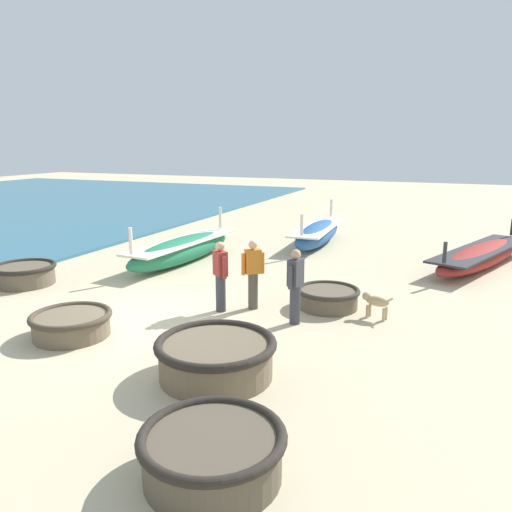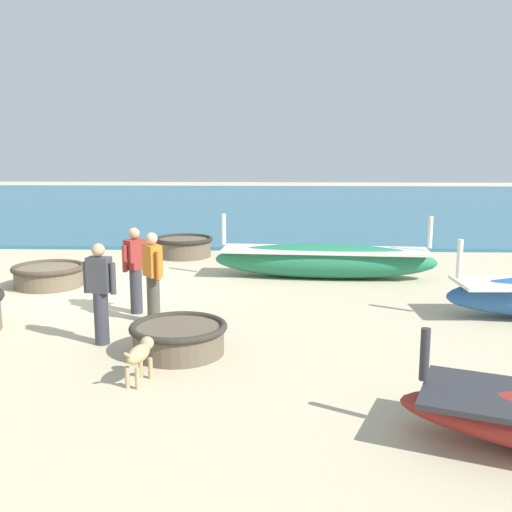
{
  "view_description": "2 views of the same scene",
  "coord_description": "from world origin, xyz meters",
  "px_view_note": "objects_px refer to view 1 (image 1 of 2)",
  "views": [
    {
      "loc": [
        5.83,
        -8.22,
        3.67
      ],
      "look_at": [
        1.0,
        3.55,
        0.75
      ],
      "focal_mm": 35.0,
      "sensor_mm": 36.0,
      "label": 1
    },
    {
      "loc": [
        11.59,
        3.81,
        2.99
      ],
      "look_at": [
        0.36,
        3.36,
        0.94
      ],
      "focal_mm": 42.0,
      "sensor_mm": 36.0,
      "label": 2
    }
  ],
  "objects_px": {
    "long_boat_white_hull": "(318,233)",
    "fisherman_standing_left": "(253,272)",
    "coracle_far_right": "(71,323)",
    "dog": "(375,302)",
    "fisherman_standing_right": "(295,285)",
    "fisherman_hauling": "(220,275)",
    "long_boat_blue_hull": "(481,255)",
    "coracle_front_left": "(25,274)",
    "coracle_tilted": "(328,297)",
    "long_boat_ochre_hull": "(182,249)",
    "coracle_weathered": "(216,356)",
    "coracle_beside_post": "(212,452)"
  },
  "relations": [
    {
      "from": "long_boat_white_hull",
      "to": "fisherman_standing_left",
      "type": "relative_size",
      "value": 3.17
    },
    {
      "from": "coracle_far_right",
      "to": "dog",
      "type": "distance_m",
      "value": 6.16
    },
    {
      "from": "coracle_far_right",
      "to": "fisherman_standing_right",
      "type": "xyz_separation_m",
      "value": [
        3.77,
        2.29,
        0.58
      ]
    },
    {
      "from": "fisherman_hauling",
      "to": "long_boat_blue_hull",
      "type": "bearing_deg",
      "value": 50.8
    },
    {
      "from": "coracle_far_right",
      "to": "coracle_front_left",
      "type": "height_order",
      "value": "coracle_front_left"
    },
    {
      "from": "coracle_front_left",
      "to": "fisherman_standing_right",
      "type": "distance_m",
      "value": 7.48
    },
    {
      "from": "long_boat_blue_hull",
      "to": "coracle_tilted",
      "type": "bearing_deg",
      "value": -120.84
    },
    {
      "from": "fisherman_standing_right",
      "to": "dog",
      "type": "bearing_deg",
      "value": 32.38
    },
    {
      "from": "long_boat_ochre_hull",
      "to": "fisherman_hauling",
      "type": "height_order",
      "value": "fisherman_hauling"
    },
    {
      "from": "fisherman_standing_left",
      "to": "coracle_front_left",
      "type": "bearing_deg",
      "value": -175.56
    },
    {
      "from": "fisherman_standing_left",
      "to": "coracle_tilted",
      "type": "bearing_deg",
      "value": 24.11
    },
    {
      "from": "coracle_front_left",
      "to": "long_boat_ochre_hull",
      "type": "xyz_separation_m",
      "value": [
        2.59,
        3.68,
        0.12
      ]
    },
    {
      "from": "coracle_weathered",
      "to": "coracle_tilted",
      "type": "distance_m",
      "value": 4.09
    },
    {
      "from": "coracle_tilted",
      "to": "coracle_weathered",
      "type": "bearing_deg",
      "value": -101.3
    },
    {
      "from": "coracle_far_right",
      "to": "fisherman_hauling",
      "type": "bearing_deg",
      "value": 49.95
    },
    {
      "from": "coracle_weathered",
      "to": "fisherman_standing_right",
      "type": "distance_m",
      "value": 2.83
    },
    {
      "from": "coracle_weathered",
      "to": "fisherman_standing_right",
      "type": "relative_size",
      "value": 1.24
    },
    {
      "from": "fisherman_standing_left",
      "to": "coracle_weathered",
      "type": "bearing_deg",
      "value": -77.36
    },
    {
      "from": "coracle_beside_post",
      "to": "fisherman_standing_right",
      "type": "height_order",
      "value": "fisherman_standing_right"
    },
    {
      "from": "coracle_weathered",
      "to": "dog",
      "type": "xyz_separation_m",
      "value": [
        1.9,
        3.7,
        0.03
      ]
    },
    {
      "from": "long_boat_white_hull",
      "to": "long_boat_ochre_hull",
      "type": "xyz_separation_m",
      "value": [
        -3.11,
        -4.38,
        0.01
      ]
    },
    {
      "from": "coracle_far_right",
      "to": "long_boat_blue_hull",
      "type": "height_order",
      "value": "long_boat_blue_hull"
    },
    {
      "from": "fisherman_standing_left",
      "to": "fisherman_hauling",
      "type": "bearing_deg",
      "value": -143.07
    },
    {
      "from": "coracle_tilted",
      "to": "long_boat_white_hull",
      "type": "bearing_deg",
      "value": 107.27
    },
    {
      "from": "coracle_beside_post",
      "to": "coracle_weathered",
      "type": "bearing_deg",
      "value": 115.89
    },
    {
      "from": "coracle_beside_post",
      "to": "long_boat_ochre_hull",
      "type": "bearing_deg",
      "value": 122.35
    },
    {
      "from": "coracle_beside_post",
      "to": "coracle_weathered",
      "type": "height_order",
      "value": "coracle_weathered"
    },
    {
      "from": "coracle_beside_post",
      "to": "fisherman_standing_right",
      "type": "distance_m",
      "value": 5.03
    },
    {
      "from": "coracle_front_left",
      "to": "fisherman_standing_right",
      "type": "bearing_deg",
      "value": -0.53
    },
    {
      "from": "coracle_weathered",
      "to": "fisherman_hauling",
      "type": "height_order",
      "value": "fisherman_hauling"
    },
    {
      "from": "long_boat_ochre_hull",
      "to": "fisherman_standing_left",
      "type": "bearing_deg",
      "value": -40.75
    },
    {
      "from": "long_boat_ochre_hull",
      "to": "coracle_beside_post",
      "type": "bearing_deg",
      "value": -57.65
    },
    {
      "from": "coracle_front_left",
      "to": "long_boat_ochre_hull",
      "type": "relative_size",
      "value": 0.31
    },
    {
      "from": "fisherman_standing_left",
      "to": "dog",
      "type": "bearing_deg",
      "value": 8.19
    },
    {
      "from": "coracle_front_left",
      "to": "long_boat_blue_hull",
      "type": "bearing_deg",
      "value": 31.05
    },
    {
      "from": "coracle_front_left",
      "to": "dog",
      "type": "relative_size",
      "value": 2.39
    },
    {
      "from": "coracle_far_right",
      "to": "coracle_tilted",
      "type": "distance_m",
      "value": 5.45
    },
    {
      "from": "fisherman_standing_right",
      "to": "fisherman_hauling",
      "type": "distance_m",
      "value": 1.76
    },
    {
      "from": "fisherman_standing_left",
      "to": "dog",
      "type": "height_order",
      "value": "fisherman_standing_left"
    },
    {
      "from": "long_boat_blue_hull",
      "to": "fisherman_hauling",
      "type": "relative_size",
      "value": 3.77
    },
    {
      "from": "coracle_far_right",
      "to": "long_boat_ochre_hull",
      "type": "bearing_deg",
      "value": 100.31
    },
    {
      "from": "long_boat_white_hull",
      "to": "dog",
      "type": "bearing_deg",
      "value": -65.75
    },
    {
      "from": "coracle_weathered",
      "to": "coracle_far_right",
      "type": "bearing_deg",
      "value": 171.98
    },
    {
      "from": "fisherman_standing_left",
      "to": "fisherman_standing_right",
      "type": "distance_m",
      "value": 1.29
    },
    {
      "from": "coracle_far_right",
      "to": "fisherman_standing_right",
      "type": "distance_m",
      "value": 4.45
    },
    {
      "from": "coracle_far_right",
      "to": "fisherman_standing_left",
      "type": "xyz_separation_m",
      "value": [
        2.61,
        2.84,
        0.58
      ]
    },
    {
      "from": "long_boat_white_hull",
      "to": "long_boat_blue_hull",
      "type": "bearing_deg",
      "value": -14.01
    },
    {
      "from": "coracle_front_left",
      "to": "coracle_far_right",
      "type": "bearing_deg",
      "value": -32.55
    },
    {
      "from": "fisherman_standing_left",
      "to": "fisherman_hauling",
      "type": "relative_size",
      "value": 1.0
    },
    {
      "from": "dog",
      "to": "fisherman_standing_left",
      "type": "bearing_deg",
      "value": -171.81
    }
  ]
}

